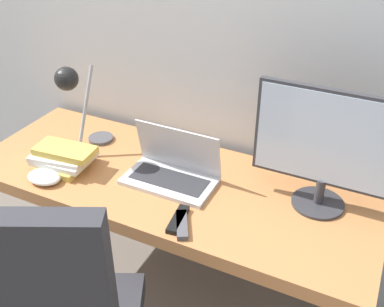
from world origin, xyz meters
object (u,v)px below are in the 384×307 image
monitor (329,146)px  book_stack (64,157)px  game_controller (44,177)px  laptop (172,170)px  desk_lamp (75,93)px

monitor → book_stack: monitor is taller
game_controller → laptop: bearing=27.2°
monitor → game_controller: 1.15m
desk_lamp → book_stack: desk_lamp is taller
book_stack → monitor: bearing=12.1°
laptop → book_stack: laptop is taller
monitor → book_stack: bearing=-167.9°
game_controller → desk_lamp: bearing=87.4°
laptop → desk_lamp: size_ratio=0.88×
monitor → laptop: bearing=-170.0°
monitor → desk_lamp: (-1.05, -0.10, 0.04)m
laptop → game_controller: 0.54m
desk_lamp → book_stack: bearing=-91.3°
book_stack → game_controller: (-0.01, -0.12, -0.03)m
laptop → desk_lamp: 0.53m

